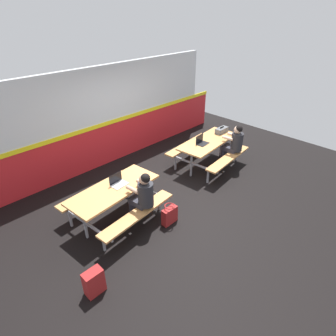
% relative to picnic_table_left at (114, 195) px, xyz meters
% --- Properties ---
extents(ground_plane, '(10.00, 10.00, 0.02)m').
position_rel_picnic_table_left_xyz_m(ground_plane, '(1.54, -0.10, -0.58)').
color(ground_plane, black).
extents(accent_backdrop, '(8.00, 0.14, 2.60)m').
position_rel_picnic_table_left_xyz_m(accent_backdrop, '(1.54, 2.15, 0.67)').
color(accent_backdrop, red).
rests_on(accent_backdrop, ground).
extents(picnic_table_left, '(1.93, 1.71, 0.74)m').
position_rel_picnic_table_left_xyz_m(picnic_table_left, '(0.00, 0.00, 0.00)').
color(picnic_table_left, tan).
rests_on(picnic_table_left, ground).
extents(picnic_table_right, '(1.93, 1.71, 0.74)m').
position_rel_picnic_table_left_xyz_m(picnic_table_right, '(3.09, 0.05, 0.00)').
color(picnic_table_right, tan).
rests_on(picnic_table_right, ground).
extents(student_nearer, '(0.39, 0.54, 1.21)m').
position_rel_picnic_table_left_xyz_m(student_nearer, '(0.29, -0.53, 0.13)').
color(student_nearer, '#2D2D38').
rests_on(student_nearer, ground).
extents(student_further, '(0.39, 0.54, 1.21)m').
position_rel_picnic_table_left_xyz_m(student_further, '(3.52, -0.46, 0.13)').
color(student_further, '#2D2D38').
rests_on(student_further, ground).
extents(laptop_silver, '(0.34, 0.25, 0.22)m').
position_rel_picnic_table_left_xyz_m(laptop_silver, '(0.15, 0.05, 0.21)').
color(laptop_silver, silver).
rests_on(laptop_silver, picnic_table_left).
extents(laptop_dark, '(0.34, 0.25, 0.22)m').
position_rel_picnic_table_left_xyz_m(laptop_dark, '(2.81, 0.06, 0.21)').
color(laptop_dark, black).
rests_on(laptop_dark, picnic_table_right).
extents(toolbox_grey, '(0.40, 0.18, 0.18)m').
position_rel_picnic_table_left_xyz_m(toolbox_grey, '(3.77, 0.12, 0.24)').
color(toolbox_grey, '#595B60').
rests_on(toolbox_grey, picnic_table_right).
extents(backpack_dark, '(0.30, 0.22, 0.44)m').
position_rel_picnic_table_left_xyz_m(backpack_dark, '(-1.29, -1.18, -0.36)').
color(backpack_dark, maroon).
rests_on(backpack_dark, ground).
extents(tote_bag_bright, '(0.34, 0.21, 0.43)m').
position_rel_picnic_table_left_xyz_m(tote_bag_bright, '(0.67, -0.89, -0.38)').
color(tote_bag_bright, maroon).
rests_on(tote_bag_bright, ground).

